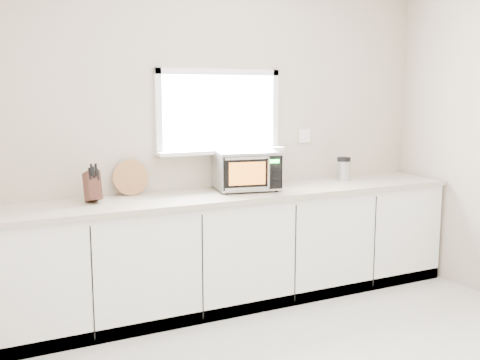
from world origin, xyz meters
TOP-DOWN VIEW (x-y plane):
  - back_wall at (0.00, 2.00)m, footprint 4.00×0.17m
  - cabinets at (0.00, 1.70)m, footprint 3.92×0.60m
  - countertop at (0.00, 1.69)m, footprint 3.92×0.64m
  - microwave at (0.14, 1.75)m, footprint 0.56×0.48m
  - knife_block at (-1.10, 1.77)m, footprint 0.11×0.21m
  - cutting_board at (-0.77, 1.94)m, footprint 0.28×0.07m
  - coffee_grinder at (1.16, 1.81)m, footprint 0.15×0.15m

SIDE VIEW (x-z plane):
  - cabinets at x=0.00m, z-range 0.00..0.88m
  - countertop at x=0.00m, z-range 0.88..0.92m
  - coffee_grinder at x=1.16m, z-range 0.92..1.13m
  - knife_block at x=-1.10m, z-range 0.90..1.19m
  - cutting_board at x=-0.77m, z-range 0.92..1.20m
  - microwave at x=0.14m, z-range 0.93..1.25m
  - back_wall at x=0.00m, z-range 0.01..2.71m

